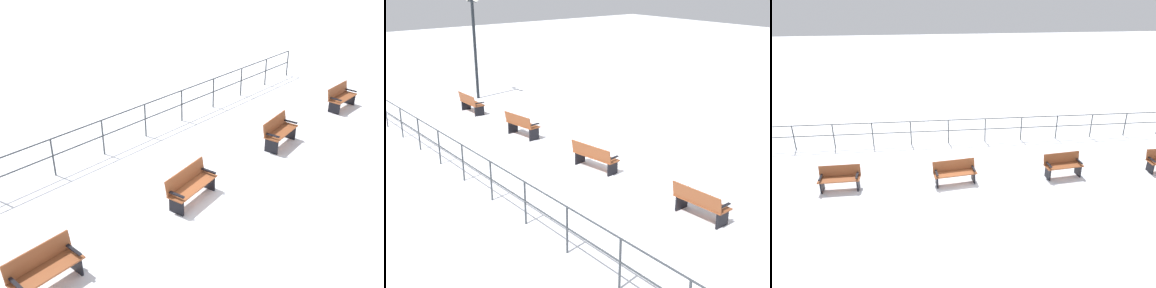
# 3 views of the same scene
# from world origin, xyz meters

# --- Properties ---
(ground_plane) EXTENTS (80.00, 80.00, 0.00)m
(ground_plane) POSITION_xyz_m (0.00, 0.00, 0.00)
(ground_plane) COLOR white
(ground_plane) RESTS_ON ground
(bench_second) EXTENTS (0.59, 1.47, 0.85)m
(bench_second) POSITION_xyz_m (-0.02, -4.14, 0.44)
(bench_second) COLOR brown
(bench_second) RESTS_ON ground
(bench_third) EXTENTS (0.72, 1.63, 0.85)m
(bench_third) POSITION_xyz_m (-0.02, -0.01, 0.45)
(bench_third) COLOR brown
(bench_third) RESTS_ON ground
(bench_fourth) EXTENTS (0.70, 1.50, 0.90)m
(bench_fourth) POSITION_xyz_m (-0.08, 4.13, 0.47)
(bench_fourth) COLOR brown
(bench_fourth) RESTS_ON ground
(waterfront_railing) EXTENTS (0.05, 20.44, 1.15)m
(waterfront_railing) POSITION_xyz_m (-3.60, -0.00, 0.76)
(waterfront_railing) COLOR #383D42
(waterfront_railing) RESTS_ON ground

